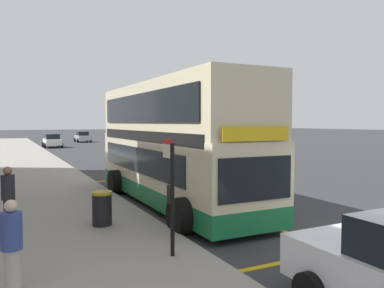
{
  "coord_description": "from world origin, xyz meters",
  "views": [
    {
      "loc": [
        -8.02,
        -6.0,
        2.99
      ],
      "look_at": [
        -1.6,
        6.92,
        2.18
      ],
      "focal_mm": 35.74,
      "sensor_mm": 36.0,
      "label": 1
    }
  ],
  "objects_px": {
    "parked_car_white_ahead": "(52,141)",
    "litter_bin": "(102,208)",
    "double_decker_bus": "(172,148)",
    "pedestrian_waiting_near_sign": "(8,196)",
    "pedestrian_further_back": "(12,244)",
    "bus_stop_sign": "(171,186)",
    "parked_car_silver_across": "(206,154)",
    "parked_car_silver_far": "(83,137)"
  },
  "relations": [
    {
      "from": "bus_stop_sign",
      "to": "pedestrian_further_back",
      "type": "distance_m",
      "value": 3.24
    },
    {
      "from": "pedestrian_further_back",
      "to": "litter_bin",
      "type": "height_order",
      "value": "pedestrian_further_back"
    },
    {
      "from": "pedestrian_waiting_near_sign",
      "to": "parked_car_silver_across",
      "type": "bearing_deg",
      "value": 44.62
    },
    {
      "from": "double_decker_bus",
      "to": "parked_car_silver_across",
      "type": "distance_m",
      "value": 13.06
    },
    {
      "from": "parked_car_silver_across",
      "to": "pedestrian_further_back",
      "type": "height_order",
      "value": "pedestrian_further_back"
    },
    {
      "from": "parked_car_white_ahead",
      "to": "parked_car_silver_far",
      "type": "relative_size",
      "value": 1.0
    },
    {
      "from": "parked_car_silver_far",
      "to": "litter_bin",
      "type": "height_order",
      "value": "parked_car_silver_far"
    },
    {
      "from": "pedestrian_waiting_near_sign",
      "to": "litter_bin",
      "type": "relative_size",
      "value": 1.81
    },
    {
      "from": "litter_bin",
      "to": "bus_stop_sign",
      "type": "bearing_deg",
      "value": -75.62
    },
    {
      "from": "double_decker_bus",
      "to": "parked_car_silver_far",
      "type": "bearing_deg",
      "value": 83.44
    },
    {
      "from": "parked_car_white_ahead",
      "to": "pedestrian_further_back",
      "type": "xyz_separation_m",
      "value": [
        -5.25,
        -41.7,
        0.2
      ]
    },
    {
      "from": "double_decker_bus",
      "to": "pedestrian_further_back",
      "type": "bearing_deg",
      "value": -132.38
    },
    {
      "from": "parked_car_white_ahead",
      "to": "parked_car_silver_far",
      "type": "distance_m",
      "value": 12.53
    },
    {
      "from": "double_decker_bus",
      "to": "pedestrian_waiting_near_sign",
      "type": "bearing_deg",
      "value": -161.97
    },
    {
      "from": "parked_car_silver_far",
      "to": "bus_stop_sign",
      "type": "bearing_deg",
      "value": -99.87
    },
    {
      "from": "bus_stop_sign",
      "to": "pedestrian_waiting_near_sign",
      "type": "height_order",
      "value": "bus_stop_sign"
    },
    {
      "from": "pedestrian_further_back",
      "to": "litter_bin",
      "type": "distance_m",
      "value": 4.37
    },
    {
      "from": "parked_car_silver_far",
      "to": "pedestrian_waiting_near_sign",
      "type": "bearing_deg",
      "value": -104.01
    },
    {
      "from": "parked_car_silver_far",
      "to": "pedestrian_further_back",
      "type": "height_order",
      "value": "pedestrian_further_back"
    },
    {
      "from": "bus_stop_sign",
      "to": "parked_car_silver_across",
      "type": "distance_m",
      "value": 18.81
    },
    {
      "from": "pedestrian_waiting_near_sign",
      "to": "litter_bin",
      "type": "bearing_deg",
      "value": -13.14
    },
    {
      "from": "bus_stop_sign",
      "to": "parked_car_silver_across",
      "type": "relative_size",
      "value": 0.59
    },
    {
      "from": "parked_car_silver_across",
      "to": "double_decker_bus",
      "type": "bearing_deg",
      "value": 58.29
    },
    {
      "from": "double_decker_bus",
      "to": "bus_stop_sign",
      "type": "height_order",
      "value": "double_decker_bus"
    },
    {
      "from": "parked_car_silver_across",
      "to": "pedestrian_further_back",
      "type": "distance_m",
      "value": 21.07
    },
    {
      "from": "parked_car_silver_across",
      "to": "pedestrian_further_back",
      "type": "xyz_separation_m",
      "value": [
        -12.74,
        -16.78,
        0.2
      ]
    },
    {
      "from": "pedestrian_further_back",
      "to": "litter_bin",
      "type": "relative_size",
      "value": 1.69
    },
    {
      "from": "double_decker_bus",
      "to": "litter_bin",
      "type": "height_order",
      "value": "double_decker_bus"
    },
    {
      "from": "parked_car_white_ahead",
      "to": "litter_bin",
      "type": "relative_size",
      "value": 4.46
    },
    {
      "from": "double_decker_bus",
      "to": "parked_car_silver_far",
      "type": "height_order",
      "value": "double_decker_bus"
    },
    {
      "from": "parked_car_white_ahead",
      "to": "litter_bin",
      "type": "xyz_separation_m",
      "value": [
        -2.91,
        -38.03,
        -0.18
      ]
    },
    {
      "from": "parked_car_white_ahead",
      "to": "double_decker_bus",
      "type": "bearing_deg",
      "value": 90.15
    },
    {
      "from": "pedestrian_further_back",
      "to": "parked_car_silver_across",
      "type": "bearing_deg",
      "value": 52.81
    },
    {
      "from": "bus_stop_sign",
      "to": "parked_car_silver_far",
      "type": "bearing_deg",
      "value": 81.56
    },
    {
      "from": "double_decker_bus",
      "to": "parked_car_silver_far",
      "type": "distance_m",
      "value": 47.23
    },
    {
      "from": "parked_car_silver_across",
      "to": "pedestrian_waiting_near_sign",
      "type": "height_order",
      "value": "pedestrian_waiting_near_sign"
    },
    {
      "from": "double_decker_bus",
      "to": "pedestrian_waiting_near_sign",
      "type": "distance_m",
      "value": 5.84
    },
    {
      "from": "parked_car_white_ahead",
      "to": "pedestrian_further_back",
      "type": "height_order",
      "value": "pedestrian_further_back"
    },
    {
      "from": "pedestrian_further_back",
      "to": "bus_stop_sign",
      "type": "bearing_deg",
      "value": 11.63
    },
    {
      "from": "parked_car_silver_across",
      "to": "pedestrian_further_back",
      "type": "bearing_deg",
      "value": 55.05
    },
    {
      "from": "double_decker_bus",
      "to": "bus_stop_sign",
      "type": "relative_size",
      "value": 4.17
    },
    {
      "from": "double_decker_bus",
      "to": "parked_car_silver_across",
      "type": "height_order",
      "value": "double_decker_bus"
    }
  ]
}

